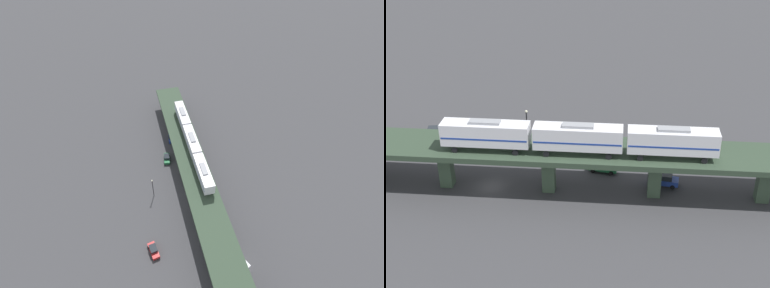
# 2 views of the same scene
# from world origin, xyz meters

# --- Properties ---
(ground_plane) EXTENTS (400.00, 400.00, 0.00)m
(ground_plane) POSITION_xyz_m (0.00, 0.00, 0.00)
(ground_plane) COLOR #38383A
(elevated_viaduct) EXTENTS (34.05, 90.63, 6.95)m
(elevated_viaduct) POSITION_xyz_m (0.05, -0.16, 5.98)
(elevated_viaduct) COLOR #2C3D2C
(elevated_viaduct) RESTS_ON ground
(subway_train) EXTENTS (13.19, 36.48, 4.45)m
(subway_train) POSITION_xyz_m (2.28, -12.69, 9.49)
(subway_train) COLOR silver
(subway_train) RESTS_ON elevated_viaduct
(street_car_green) EXTENTS (2.38, 4.59, 1.89)m
(street_car_green) POSITION_xyz_m (10.29, -13.73, 0.94)
(street_car_green) COLOR #1E6638
(street_car_green) RESTS_ON ground
(street_car_red) EXTENTS (3.61, 4.74, 1.89)m
(street_car_red) POSITION_xyz_m (10.42, 17.13, 0.94)
(street_car_red) COLOR #AD1E1E
(street_car_red) RESTS_ON ground
(street_car_blue) EXTENTS (2.44, 4.62, 1.89)m
(street_car_blue) POSITION_xyz_m (9.77, -23.24, 0.94)
(street_car_blue) COLOR #233D93
(street_car_blue) RESTS_ON ground
(street_lamp) EXTENTS (0.44, 0.44, 6.94)m
(street_lamp) POSITION_xyz_m (12.61, 0.31, 4.11)
(street_lamp) COLOR black
(street_lamp) RESTS_ON ground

